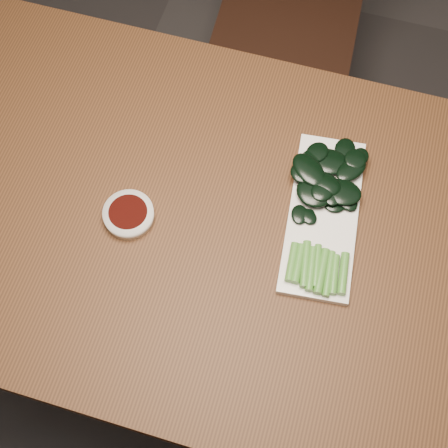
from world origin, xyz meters
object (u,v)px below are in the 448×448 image
serving_plate (323,215)px  gai_lan (324,200)px  sauce_bowl (129,215)px  table (218,235)px  chair_far (291,0)px

serving_plate → gai_lan: size_ratio=1.04×
sauce_bowl → serving_plate: 0.36m
table → serving_plate: serving_plate is taller
chair_far → sauce_bowl: (-0.13, -0.87, 0.28)m
sauce_bowl → chair_far: bearing=81.8°
table → serving_plate: size_ratio=4.06×
chair_far → gai_lan: 0.83m
table → sauce_bowl: (-0.16, -0.04, 0.09)m
sauce_bowl → serving_plate: bearing=16.7°
gai_lan → sauce_bowl: bearing=-159.9°
sauce_bowl → serving_plate: size_ratio=0.27×
serving_plate → gai_lan: bearing=106.2°
chair_far → serving_plate: (0.22, -0.77, 0.27)m
chair_far → gai_lan: size_ratio=2.69×
table → sauce_bowl: size_ratio=14.83×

